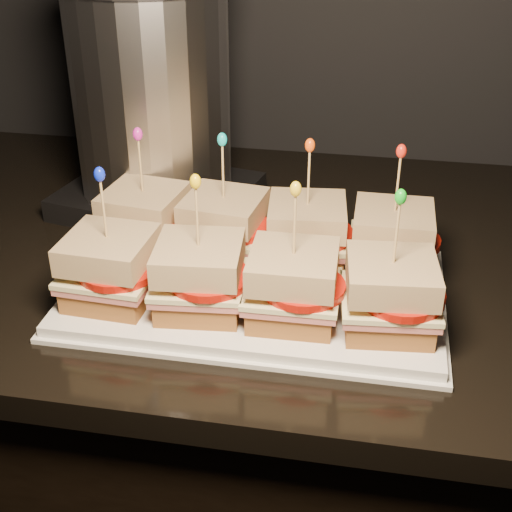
# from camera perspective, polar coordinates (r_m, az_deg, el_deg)

# --- Properties ---
(cabinet) EXTENTS (2.46, 0.68, 0.87)m
(cabinet) POSITION_cam_1_polar(r_m,az_deg,el_deg) (1.27, 6.04, -18.35)
(cabinet) COLOR black
(cabinet) RESTS_ON ground
(granite_slab) EXTENTS (2.50, 0.72, 0.03)m
(granite_slab) POSITION_cam_1_polar(r_m,az_deg,el_deg) (0.98, 7.41, -0.39)
(granite_slab) COLOR black
(granite_slab) RESTS_ON cabinet
(platter) EXTENTS (0.44, 0.27, 0.02)m
(platter) POSITION_cam_1_polar(r_m,az_deg,el_deg) (0.86, 0.00, -2.66)
(platter) COLOR white
(platter) RESTS_ON granite_slab
(platter_rim) EXTENTS (0.45, 0.28, 0.01)m
(platter_rim) POSITION_cam_1_polar(r_m,az_deg,el_deg) (0.87, 0.00, -2.99)
(platter_rim) COLOR white
(platter_rim) RESTS_ON granite_slab
(sandwich_0_bread_bot) EXTENTS (0.10, 0.10, 0.03)m
(sandwich_0_bread_bot) POSITION_cam_1_polar(r_m,az_deg,el_deg) (0.94, -8.74, 1.42)
(sandwich_0_bread_bot) COLOR brown
(sandwich_0_bread_bot) RESTS_ON platter
(sandwich_0_ham) EXTENTS (0.11, 0.11, 0.01)m
(sandwich_0_ham) POSITION_cam_1_polar(r_m,az_deg,el_deg) (0.93, -8.82, 2.33)
(sandwich_0_ham) COLOR #B75B54
(sandwich_0_ham) RESTS_ON sandwich_0_bread_bot
(sandwich_0_cheese) EXTENTS (0.11, 0.11, 0.01)m
(sandwich_0_cheese) POSITION_cam_1_polar(r_m,az_deg,el_deg) (0.93, -8.85, 2.71)
(sandwich_0_cheese) COLOR beige
(sandwich_0_cheese) RESTS_ON sandwich_0_ham
(sandwich_0_tomato) EXTENTS (0.09, 0.09, 0.01)m
(sandwich_0_tomato) POSITION_cam_1_polar(r_m,az_deg,el_deg) (0.92, -8.29, 2.91)
(sandwich_0_tomato) COLOR #B41409
(sandwich_0_tomato) RESTS_ON sandwich_0_cheese
(sandwich_0_bread_top) EXTENTS (0.11, 0.11, 0.03)m
(sandwich_0_bread_top) POSITION_cam_1_polar(r_m,az_deg,el_deg) (0.92, -8.99, 4.27)
(sandwich_0_bread_top) COLOR brown
(sandwich_0_bread_top) RESTS_ON sandwich_0_tomato
(sandwich_0_pick) EXTENTS (0.00, 0.00, 0.09)m
(sandwich_0_pick) POSITION_cam_1_polar(r_m,az_deg,el_deg) (0.90, -9.21, 6.91)
(sandwich_0_pick) COLOR tan
(sandwich_0_pick) RESTS_ON sandwich_0_bread_top
(sandwich_0_frill) EXTENTS (0.01, 0.01, 0.02)m
(sandwich_0_frill) POSITION_cam_1_polar(r_m,az_deg,el_deg) (0.88, -9.45, 9.60)
(sandwich_0_frill) COLOR #D422A6
(sandwich_0_frill) RESTS_ON sandwich_0_pick
(sandwich_1_bread_bot) EXTENTS (0.10, 0.10, 0.03)m
(sandwich_1_bread_bot) POSITION_cam_1_polar(r_m,az_deg,el_deg) (0.91, -2.52, 0.88)
(sandwich_1_bread_bot) COLOR brown
(sandwich_1_bread_bot) RESTS_ON platter
(sandwich_1_ham) EXTENTS (0.11, 0.11, 0.01)m
(sandwich_1_ham) POSITION_cam_1_polar(r_m,az_deg,el_deg) (0.91, -2.54, 1.81)
(sandwich_1_ham) COLOR #B75B54
(sandwich_1_ham) RESTS_ON sandwich_1_bread_bot
(sandwich_1_cheese) EXTENTS (0.11, 0.11, 0.01)m
(sandwich_1_cheese) POSITION_cam_1_polar(r_m,az_deg,el_deg) (0.90, -2.55, 2.20)
(sandwich_1_cheese) COLOR beige
(sandwich_1_cheese) RESTS_ON sandwich_1_ham
(sandwich_1_tomato) EXTENTS (0.09, 0.09, 0.01)m
(sandwich_1_tomato) POSITION_cam_1_polar(r_m,az_deg,el_deg) (0.89, -1.89, 2.39)
(sandwich_1_tomato) COLOR #B41409
(sandwich_1_tomato) RESTS_ON sandwich_1_cheese
(sandwich_1_bread_top) EXTENTS (0.10, 0.10, 0.03)m
(sandwich_1_bread_top) POSITION_cam_1_polar(r_m,az_deg,el_deg) (0.89, -2.59, 3.80)
(sandwich_1_bread_top) COLOR brown
(sandwich_1_bread_top) RESTS_ON sandwich_1_tomato
(sandwich_1_pick) EXTENTS (0.00, 0.00, 0.09)m
(sandwich_1_pick) POSITION_cam_1_polar(r_m,az_deg,el_deg) (0.87, -2.66, 6.52)
(sandwich_1_pick) COLOR tan
(sandwich_1_pick) RESTS_ON sandwich_1_bread_top
(sandwich_1_frill) EXTENTS (0.01, 0.01, 0.02)m
(sandwich_1_frill) POSITION_cam_1_polar(r_m,az_deg,el_deg) (0.86, -2.73, 9.29)
(sandwich_1_frill) COLOR #0FBDC2
(sandwich_1_frill) RESTS_ON sandwich_1_pick
(sandwich_2_bread_bot) EXTENTS (0.10, 0.10, 0.03)m
(sandwich_2_bread_bot) POSITION_cam_1_polar(r_m,az_deg,el_deg) (0.90, 4.00, 0.30)
(sandwich_2_bread_bot) COLOR brown
(sandwich_2_bread_bot) RESTS_ON platter
(sandwich_2_ham) EXTENTS (0.11, 0.11, 0.01)m
(sandwich_2_ham) POSITION_cam_1_polar(r_m,az_deg,el_deg) (0.89, 4.04, 1.24)
(sandwich_2_ham) COLOR #B75B54
(sandwich_2_ham) RESTS_ON sandwich_2_bread_bot
(sandwich_2_cheese) EXTENTS (0.11, 0.11, 0.01)m
(sandwich_2_cheese) POSITION_cam_1_polar(r_m,az_deg,el_deg) (0.89, 4.05, 1.64)
(sandwich_2_cheese) COLOR beige
(sandwich_2_cheese) RESTS_ON sandwich_2_ham
(sandwich_2_tomato) EXTENTS (0.09, 0.09, 0.01)m
(sandwich_2_tomato) POSITION_cam_1_polar(r_m,az_deg,el_deg) (0.88, 4.80, 1.83)
(sandwich_2_tomato) COLOR #B41409
(sandwich_2_tomato) RESTS_ON sandwich_2_cheese
(sandwich_2_bread_top) EXTENTS (0.10, 0.10, 0.03)m
(sandwich_2_bread_top) POSITION_cam_1_polar(r_m,az_deg,el_deg) (0.88, 4.12, 3.26)
(sandwich_2_bread_top) COLOR brown
(sandwich_2_bread_top) RESTS_ON sandwich_2_tomato
(sandwich_2_pick) EXTENTS (0.00, 0.00, 0.09)m
(sandwich_2_pick) POSITION_cam_1_polar(r_m,az_deg,el_deg) (0.86, 4.23, 6.02)
(sandwich_2_pick) COLOR tan
(sandwich_2_pick) RESTS_ON sandwich_2_bread_top
(sandwich_2_frill) EXTENTS (0.01, 0.01, 0.02)m
(sandwich_2_frill) POSITION_cam_1_polar(r_m,az_deg,el_deg) (0.84, 4.34, 8.83)
(sandwich_2_frill) COLOR #FA4F0B
(sandwich_2_frill) RESTS_ON sandwich_2_pick
(sandwich_3_bread_bot) EXTENTS (0.09, 0.09, 0.03)m
(sandwich_3_bread_bot) POSITION_cam_1_polar(r_m,az_deg,el_deg) (0.90, 10.65, -0.29)
(sandwich_3_bread_bot) COLOR brown
(sandwich_3_bread_bot) RESTS_ON platter
(sandwich_3_ham) EXTENTS (0.10, 0.10, 0.01)m
(sandwich_3_ham) POSITION_cam_1_polar(r_m,az_deg,el_deg) (0.89, 10.74, 0.65)
(sandwich_3_ham) COLOR #B75B54
(sandwich_3_ham) RESTS_ON sandwich_3_bread_bot
(sandwich_3_cheese) EXTENTS (0.10, 0.10, 0.01)m
(sandwich_3_cheese) POSITION_cam_1_polar(r_m,az_deg,el_deg) (0.88, 10.79, 1.05)
(sandwich_3_cheese) COLOR beige
(sandwich_3_cheese) RESTS_ON sandwich_3_ham
(sandwich_3_tomato) EXTENTS (0.09, 0.09, 0.01)m
(sandwich_3_tomato) POSITION_cam_1_polar(r_m,az_deg,el_deg) (0.88, 11.61, 1.22)
(sandwich_3_tomato) COLOR #B41409
(sandwich_3_tomato) RESTS_ON sandwich_3_cheese
(sandwich_3_bread_top) EXTENTS (0.09, 0.09, 0.03)m
(sandwich_3_bread_top) POSITION_cam_1_polar(r_m,az_deg,el_deg) (0.87, 10.96, 2.66)
(sandwich_3_bread_top) COLOR brown
(sandwich_3_bread_top) RESTS_ON sandwich_3_tomato
(sandwich_3_pick) EXTENTS (0.00, 0.00, 0.09)m
(sandwich_3_pick) POSITION_cam_1_polar(r_m,az_deg,el_deg) (0.85, 11.25, 5.41)
(sandwich_3_pick) COLOR tan
(sandwich_3_pick) RESTS_ON sandwich_3_bread_top
(sandwich_3_frill) EXTENTS (0.01, 0.01, 0.02)m
(sandwich_3_frill) POSITION_cam_1_polar(r_m,az_deg,el_deg) (0.84, 11.55, 8.23)
(sandwich_3_frill) COLOR red
(sandwich_3_frill) RESTS_ON sandwich_3_pick
(sandwich_4_bread_bot) EXTENTS (0.10, 0.10, 0.03)m
(sandwich_4_bread_bot) POSITION_cam_1_polar(r_m,az_deg,el_deg) (0.84, -11.38, -2.57)
(sandwich_4_bread_bot) COLOR brown
(sandwich_4_bread_bot) RESTS_ON platter
(sandwich_4_ham) EXTENTS (0.11, 0.10, 0.01)m
(sandwich_4_ham) POSITION_cam_1_polar(r_m,az_deg,el_deg) (0.83, -11.50, -1.59)
(sandwich_4_ham) COLOR #B75B54
(sandwich_4_ham) RESTS_ON sandwich_4_bread_bot
(sandwich_4_cheese) EXTENTS (0.11, 0.10, 0.01)m
(sandwich_4_cheese) POSITION_cam_1_polar(r_m,az_deg,el_deg) (0.83, -11.54, -1.18)
(sandwich_4_cheese) COLOR beige
(sandwich_4_cheese) RESTS_ON sandwich_4_ham
(sandwich_4_tomato) EXTENTS (0.09, 0.09, 0.01)m
(sandwich_4_tomato) POSITION_cam_1_polar(r_m,az_deg,el_deg) (0.81, -10.96, -1.02)
(sandwich_4_tomato) COLOR #B41409
(sandwich_4_tomato) RESTS_ON sandwich_4_cheese
(sandwich_4_bread_top) EXTENTS (0.10, 0.10, 0.03)m
(sandwich_4_bread_top) POSITION_cam_1_polar(r_m,az_deg,el_deg) (0.81, -11.74, 0.51)
(sandwich_4_bread_top) COLOR brown
(sandwich_4_bread_top) RESTS_ON sandwich_4_tomato
(sandwich_4_pick) EXTENTS (0.00, 0.00, 0.09)m
(sandwich_4_pick) POSITION_cam_1_polar(r_m,az_deg,el_deg) (0.79, -12.07, 3.41)
(sandwich_4_pick) COLOR tan
(sandwich_4_pick) RESTS_ON sandwich_4_bread_top
(sandwich_4_frill) EXTENTS (0.01, 0.01, 0.02)m
(sandwich_4_frill) POSITION_cam_1_polar(r_m,az_deg,el_deg) (0.77, -12.42, 6.40)
(sandwich_4_frill) COLOR #0E25E1
(sandwich_4_frill) RESTS_ON sandwich_4_pick
(sandwich_5_bread_bot) EXTENTS (0.10, 0.10, 0.03)m
(sandwich_5_bread_bot) POSITION_cam_1_polar(r_m,az_deg,el_deg) (0.81, -4.45, -3.32)
(sandwich_5_bread_bot) COLOR brown
(sandwich_5_bread_bot) RESTS_ON platter
(sandwich_5_ham) EXTENTS (0.11, 0.11, 0.01)m
(sandwich_5_ham) POSITION_cam_1_polar(r_m,az_deg,el_deg) (0.80, -4.50, -2.32)
(sandwich_5_ham) COLOR #B75B54
(sandwich_5_ham) RESTS_ON sandwich_5_bread_bot
(sandwich_5_cheese) EXTENTS (0.11, 0.11, 0.01)m
(sandwich_5_cheese) POSITION_cam_1_polar(r_m,az_deg,el_deg) (0.80, -4.51, -1.89)
(sandwich_5_cheese) COLOR beige
(sandwich_5_cheese) RESTS_ON sandwich_5_ham
(sandwich_5_tomato) EXTENTS (0.09, 0.09, 0.01)m
(sandwich_5_tomato) POSITION_cam_1_polar(r_m,az_deg,el_deg) (0.79, -3.80, -1.73)
(sandwich_5_tomato) COLOR #B41409
(sandwich_5_tomato) RESTS_ON sandwich_5_cheese
(sandwich_5_bread_top) EXTENTS (0.10, 0.10, 0.03)m
(sandwich_5_bread_top) POSITION_cam_1_polar(r_m,az_deg,el_deg) (0.78, -4.59, -0.15)
(sandwich_5_bread_top) COLOR brown
(sandwich_5_bread_top) RESTS_ON sandwich_5_tomato
(sandwich_5_pick) EXTENTS (0.00, 0.00, 0.09)m
(sandwich_5_pick) POSITION_cam_1_polar(r_m,az_deg,el_deg) (0.76, -4.73, 2.86)
(sandwich_5_pick) COLOR tan
(sandwich_5_pick) RESTS_ON sandwich_5_bread_top
(sandwich_5_frill) EXTENTS (0.01, 0.01, 0.02)m
(sandwich_5_frill) POSITION_cam_1_polar(r_m,az_deg,el_deg) (0.74, -4.87, 5.96)
(sandwich_5_frill) COLOR yellow
(sandwich_5_frill) RESTS_ON sandwich_5_pick
(sandwich_6_bread_bot) EXTENTS (0.09, 0.09, 0.03)m
(sandwich_6_bread_bot) POSITION_cam_1_polar(r_m,az_deg,el_deg) (0.79, 2.91, -4.07)
(sandwich_6_bread_bot) COLOR brown
(sandwich_6_bread_bot) RESTS_ON platter
(sandwich_6_ham) EXTENTS (0.10, 0.10, 0.01)m
(sandwich_6_ham) POSITION_cam_1_polar(r_m,az_deg,el_deg) (0.78, 2.94, -3.05)
(sandwich_6_ham) COLOR #B75B54
(sandwich_6_ham) RESTS_ON sandwich_6_bread_bot
(sandwich_6_cheese) EXTENTS (0.10, 0.10, 0.01)m
(sandwich_6_cheese) POSITION_cam_1_polar(r_m,az_deg,el_deg) (0.78, 2.95, -2.61)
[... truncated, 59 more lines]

